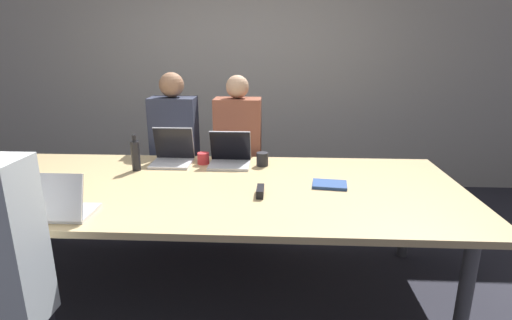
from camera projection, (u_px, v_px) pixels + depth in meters
The scene contains 14 objects.
ground_plane at pixel (210, 287), 2.85m from camera, with size 24.00×24.00×0.00m, color #2D2D38.
curtain_wall at pixel (237, 67), 4.59m from camera, with size 12.00×0.06×2.80m.
conference_table at pixel (206, 193), 2.64m from camera, with size 3.36×1.40×0.77m.
laptop_far_midleft at pixel (173, 153), 3.10m from camera, with size 0.31×0.27×0.28m.
person_far_midleft at pixel (176, 155), 3.59m from camera, with size 0.40×0.24×1.43m.
cup_far_midleft at pixel (203, 158), 3.09m from camera, with size 0.09×0.09×0.09m.
bottle_far_midleft at pixel (136, 155), 2.91m from camera, with size 0.06×0.06×0.27m.
laptop_far_center at pixel (230, 155), 3.05m from camera, with size 0.31×0.26×0.26m.
person_far_center at pixel (238, 159), 3.53m from camera, with size 0.40×0.24×1.41m.
cup_far_center at pixel (262, 159), 3.04m from camera, with size 0.09×0.09×0.10m.
laptop_near_left at pixel (56, 205), 2.12m from camera, with size 0.34×0.26×0.26m.
cup_near_left at pixel (13, 207), 2.18m from camera, with size 0.09×0.09×0.08m.
stapler at pixel (260, 191), 2.45m from camera, with size 0.05×0.15×0.05m.
notebook at pixel (330, 185), 2.61m from camera, with size 0.24×0.19×0.02m.
Camera 1 is at (0.46, -2.45, 1.67)m, focal length 28.00 mm.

